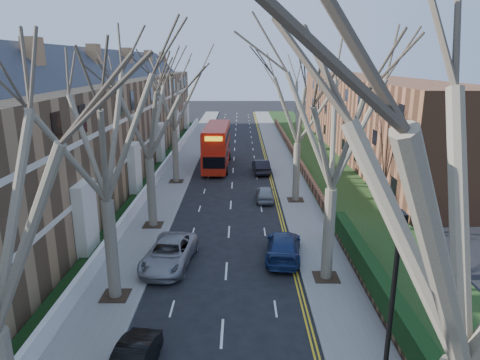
{
  "coord_description": "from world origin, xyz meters",
  "views": [
    {
      "loc": [
        0.84,
        -13.87,
        11.99
      ],
      "look_at": [
        0.8,
        18.96,
        2.8
      ],
      "focal_mm": 32.0,
      "sensor_mm": 36.0,
      "label": 1
    }
  ],
  "objects": [
    {
      "name": "double_decker_bus",
      "position": [
        -1.91,
        34.76,
        2.33
      ],
      "size": [
        3.03,
        11.38,
        4.73
      ],
      "rotation": [
        0.0,
        0.0,
        3.12
      ],
      "color": "red",
      "rests_on": "ground"
    },
    {
      "name": "tree_right_mid",
      "position": [
        5.7,
        8.0,
        9.56
      ],
      "size": [
        10.5,
        10.5,
        14.71
      ],
      "color": "#6C5F4D",
      "rests_on": "ground"
    },
    {
      "name": "tree_left_far",
      "position": [
        -5.7,
        16.0,
        9.24
      ],
      "size": [
        10.15,
        10.15,
        14.22
      ],
      "color": "#6C5F4D",
      "rests_on": "ground"
    },
    {
      "name": "pavement_right",
      "position": [
        6.0,
        39.0,
        0.06
      ],
      "size": [
        3.0,
        102.0,
        0.12
      ],
      "primitive_type": "cube",
      "color": "slate",
      "rests_on": "ground"
    },
    {
      "name": "grass_verge_right",
      "position": [
        10.5,
        39.0,
        0.15
      ],
      "size": [
        6.0,
        102.0,
        0.06
      ],
      "color": "#203513",
      "rests_on": "ground"
    },
    {
      "name": "wall_hedge_right",
      "position": [
        7.7,
        2.0,
        1.12
      ],
      "size": [
        0.7,
        24.0,
        1.8
      ],
      "color": "brown",
      "rests_on": "ground"
    },
    {
      "name": "front_wall_left",
      "position": [
        -7.65,
        31.0,
        0.62
      ],
      "size": [
        0.3,
        78.0,
        1.0
      ],
      "color": "white",
      "rests_on": "ground"
    },
    {
      "name": "tree_left_mid",
      "position": [
        -5.7,
        6.0,
        9.56
      ],
      "size": [
        10.5,
        10.5,
        14.71
      ],
      "color": "#6C5F4D",
      "rests_on": "ground"
    },
    {
      "name": "car_right_near",
      "position": [
        3.54,
        10.8,
        0.76
      ],
      "size": [
        2.74,
        5.43,
        1.51
      ],
      "primitive_type": "imported",
      "rotation": [
        0.0,
        0.0,
        3.02
      ],
      "color": "navy",
      "rests_on": "ground"
    },
    {
      "name": "car_right_mid",
      "position": [
        3.0,
        22.24,
        0.65
      ],
      "size": [
        1.6,
        3.85,
        1.3
      ],
      "primitive_type": "imported",
      "rotation": [
        0.0,
        0.0,
        3.13
      ],
      "color": "gray",
      "rests_on": "ground"
    },
    {
      "name": "tree_right_far",
      "position": [
        5.7,
        22.0,
        9.24
      ],
      "size": [
        10.15,
        10.15,
        14.22
      ],
      "color": "#6C5F4D",
      "rests_on": "ground"
    },
    {
      "name": "car_left_far",
      "position": [
        -3.46,
        9.76,
        0.78
      ],
      "size": [
        3.22,
        5.9,
        1.57
      ],
      "primitive_type": "imported",
      "rotation": [
        0.0,
        0.0,
        -0.11
      ],
      "color": "gray",
      "rests_on": "ground"
    },
    {
      "name": "lamp_post",
      "position": [
        5.0,
        -3.5,
        4.57
      ],
      "size": [
        0.18,
        0.5,
        8.11
      ],
      "color": "black",
      "rests_on": "ground"
    },
    {
      "name": "tree_left_dist",
      "position": [
        -5.7,
        28.0,
        9.56
      ],
      "size": [
        10.5,
        10.5,
        14.71
      ],
      "color": "#6C5F4D",
      "rests_on": "ground"
    },
    {
      "name": "pavement_left",
      "position": [
        -6.0,
        39.0,
        0.06
      ],
      "size": [
        3.0,
        102.0,
        0.12
      ],
      "primitive_type": "cube",
      "color": "slate",
      "rests_on": "ground"
    },
    {
      "name": "terrace_left",
      "position": [
        -13.65,
        31.0,
        5.53
      ],
      "size": [
        9.7,
        78.0,
        13.6
      ],
      "color": "#9B754F",
      "rests_on": "ground"
    },
    {
      "name": "car_right_far",
      "position": [
        3.11,
        31.87,
        0.76
      ],
      "size": [
        1.94,
        4.73,
        1.52
      ],
      "primitive_type": "imported",
      "rotation": [
        0.0,
        0.0,
        3.21
      ],
      "color": "black",
      "rests_on": "ground"
    },
    {
      "name": "flats_right",
      "position": [
        17.46,
        43.0,
        4.98
      ],
      "size": [
        13.97,
        54.0,
        10.0
      ],
      "color": "brown",
      "rests_on": "ground"
    }
  ]
}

